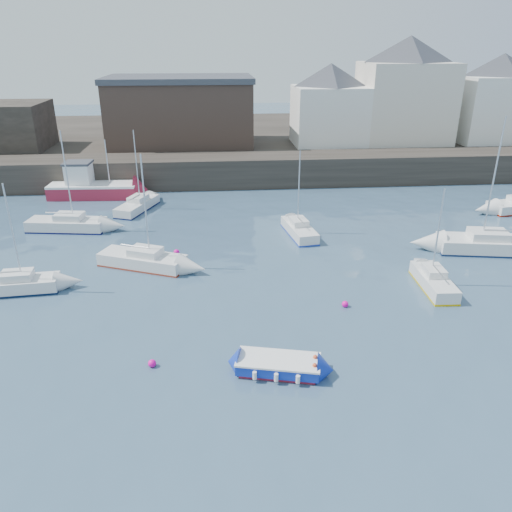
{
  "coord_description": "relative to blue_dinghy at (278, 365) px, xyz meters",
  "views": [
    {
      "loc": [
        -2.51,
        -16.85,
        14.02
      ],
      "look_at": [
        0.0,
        12.0,
        1.5
      ],
      "focal_mm": 35.0,
      "sensor_mm": 36.0,
      "label": 1
    }
  ],
  "objects": [
    {
      "name": "quay_wall",
      "position": [
        -0.15,
        33.07,
        1.1
      ],
      "size": [
        90.0,
        5.0,
        3.0
      ],
      "primitive_type": "cube",
      "color": "#28231E",
      "rests_on": "ground"
    },
    {
      "name": "sailboat_a",
      "position": [
        -14.87,
        9.35,
        0.07
      ],
      "size": [
        5.3,
        2.08,
        6.73
      ],
      "color": "silver",
      "rests_on": "ground"
    },
    {
      "name": "fishing_boat",
      "position": [
        -14.57,
        29.58,
        0.66
      ],
      "size": [
        8.47,
        3.53,
        5.52
      ],
      "color": "maroon",
      "rests_on": "ground"
    },
    {
      "name": "sailboat_b",
      "position": [
        -7.59,
        12.39,
        0.1
      ],
      "size": [
        6.23,
        4.09,
        7.67
      ],
      "color": "silver",
      "rests_on": "ground"
    },
    {
      "name": "buoy_near",
      "position": [
        -5.82,
        0.94,
        -0.4
      ],
      "size": [
        0.38,
        0.38,
        0.38
      ],
      "primitive_type": "sphere",
      "color": "#FD069E",
      "rests_on": "ground"
    },
    {
      "name": "buoy_mid",
      "position": [
        4.6,
        5.77,
        -0.4
      ],
      "size": [
        0.38,
        0.38,
        0.38
      ],
      "primitive_type": "sphere",
      "color": "#FD069E",
      "rests_on": "ground"
    },
    {
      "name": "sailboat_f",
      "position": [
        3.89,
        17.41,
        0.06
      ],
      "size": [
        2.32,
        5.2,
        6.53
      ],
      "color": "silver",
      "rests_on": "ground"
    },
    {
      "name": "sailboat_e",
      "position": [
        -14.49,
        20.07,
        0.11
      ],
      "size": [
        6.37,
        2.82,
        7.92
      ],
      "color": "silver",
      "rests_on": "ground"
    },
    {
      "name": "warehouse",
      "position": [
        -6.15,
        41.07,
        6.21
      ],
      "size": [
        16.4,
        10.4,
        7.6
      ],
      "color": "#3D2D26",
      "rests_on": "land_strip"
    },
    {
      "name": "buoy_far",
      "position": [
        -5.48,
        14.26,
        -0.4
      ],
      "size": [
        0.41,
        0.41,
        0.41
      ],
      "primitive_type": "sphere",
      "color": "#FD069E",
      "rests_on": "ground"
    },
    {
      "name": "blue_dinghy",
      "position": [
        0.0,
        0.0,
        0.0
      ],
      "size": [
        4.08,
        2.46,
        0.73
      ],
      "color": "maroon",
      "rests_on": "ground"
    },
    {
      "name": "bldg_east_a",
      "position": [
        19.85,
        40.07,
        8.4
      ],
      "size": [
        13.36,
        13.36,
        11.8
      ],
      "color": "beige",
      "rests_on": "land_strip"
    },
    {
      "name": "bldg_east_d",
      "position": [
        10.85,
        39.57,
        6.96
      ],
      "size": [
        11.14,
        11.14,
        8.95
      ],
      "color": "white",
      "rests_on": "land_strip"
    },
    {
      "name": "land_strip",
      "position": [
        -0.15,
        51.07,
        1.0
      ],
      "size": [
        90.0,
        32.0,
        2.8
      ],
      "primitive_type": "cube",
      "color": "#28231E",
      "rests_on": "ground"
    },
    {
      "name": "sailboat_d",
      "position": [
        17.09,
        12.86,
        0.18
      ],
      "size": [
        7.79,
        3.64,
        9.55
      ],
      "color": "silver",
      "rests_on": "ground"
    },
    {
      "name": "water",
      "position": [
        -0.15,
        -1.93,
        -0.4
      ],
      "size": [
        220.0,
        220.0,
        0.0
      ],
      "primitive_type": "plane",
      "color": "#2D4760",
      "rests_on": "ground"
    },
    {
      "name": "bldg_east_b",
      "position": [
        30.85,
        39.57,
        7.46
      ],
      "size": [
        11.88,
        11.88,
        9.95
      ],
      "color": "white",
      "rests_on": "land_strip"
    },
    {
      "name": "sailboat_c",
      "position": [
        10.6,
        7.65,
        0.07
      ],
      "size": [
        1.72,
        4.76,
        6.18
      ],
      "color": "silver",
      "rests_on": "ground"
    },
    {
      "name": "sailboat_h",
      "position": [
        -9.55,
        24.83,
        0.05
      ],
      "size": [
        3.6,
        5.72,
        7.03
      ],
      "color": "silver",
      "rests_on": "ground"
    }
  ]
}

